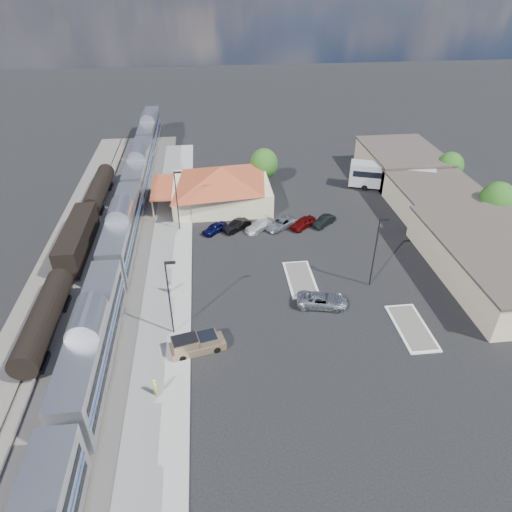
{
  "coord_description": "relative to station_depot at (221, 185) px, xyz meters",
  "views": [
    {
      "loc": [
        -6.44,
        -42.28,
        32.62
      ],
      "look_at": [
        -1.31,
        3.55,
        2.8
      ],
      "focal_mm": 32.0,
      "sensor_mm": 36.0,
      "label": 1
    }
  ],
  "objects": [
    {
      "name": "buildings_east",
      "position": [
        32.56,
        -9.72,
        -0.86
      ],
      "size": [
        14.4,
        51.4,
        4.8
      ],
      "color": "#C6B28C",
      "rests_on": "ground"
    },
    {
      "name": "tree_depot",
      "position": [
        7.56,
        6.0,
        0.89
      ],
      "size": [
        4.71,
        4.71,
        6.63
      ],
      "color": "#382314",
      "rests_on": "ground"
    },
    {
      "name": "parked_car_c",
      "position": [
        4.95,
        -9.25,
        -2.45
      ],
      "size": [
        4.84,
        4.37,
        1.35
      ],
      "primitive_type": "imported",
      "rotation": [
        0.0,
        0.0,
        -0.91
      ],
      "color": "white",
      "rests_on": "ground"
    },
    {
      "name": "passenger_train",
      "position": [
        -13.44,
        -12.68,
        -0.26
      ],
      "size": [
        3.0,
        104.0,
        5.55
      ],
      "color": "silver",
      "rests_on": "ground"
    },
    {
      "name": "parked_car_e",
      "position": [
        11.35,
        -9.25,
        -2.38
      ],
      "size": [
        4.57,
        4.13,
        1.51
      ],
      "primitive_type": "imported",
      "rotation": [
        0.0,
        0.0,
        -0.9
      ],
      "color": "maroon",
      "rests_on": "ground"
    },
    {
      "name": "traffic_island_south",
      "position": [
        8.56,
        -22.0,
        -3.03
      ],
      "size": [
        3.3,
        7.5,
        0.21
      ],
      "color": "silver",
      "rests_on": "ground"
    },
    {
      "name": "lamp_lot",
      "position": [
        16.66,
        -24.0,
        2.21
      ],
      "size": [
        1.08,
        0.25,
        9.0
      ],
      "color": "black",
      "rests_on": "ground"
    },
    {
      "name": "railbed",
      "position": [
        -16.44,
        -16.0,
        -3.07
      ],
      "size": [
        16.0,
        100.0,
        0.12
      ],
      "primitive_type": "cube",
      "color": "#4C4944",
      "rests_on": "ground"
    },
    {
      "name": "pickup_truck",
      "position": [
        -3.94,
        -32.78,
        -2.25
      ],
      "size": [
        5.69,
        3.15,
        1.86
      ],
      "rotation": [
        0.0,
        0.0,
        1.8
      ],
      "color": "tan",
      "rests_on": "ground"
    },
    {
      "name": "station_depot",
      "position": [
        0.0,
        0.0,
        0.0
      ],
      "size": [
        18.35,
        12.24,
        6.2
      ],
      "color": "#BDB28A",
      "rests_on": "ground"
    },
    {
      "name": "traffic_island_north",
      "position": [
        18.56,
        -32.0,
        -3.03
      ],
      "size": [
        3.3,
        7.5,
        0.21
      ],
      "color": "silver",
      "rests_on": "ground"
    },
    {
      "name": "parked_car_b",
      "position": [
        1.75,
        -8.95,
        -2.41
      ],
      "size": [
        4.43,
        3.9,
        1.45
      ],
      "primitive_type": "imported",
      "rotation": [
        0.0,
        0.0,
        -0.92
      ],
      "color": "black",
      "rests_on": "ground"
    },
    {
      "name": "platform",
      "position": [
        -7.44,
        -18.0,
        -3.04
      ],
      "size": [
        5.5,
        92.0,
        0.18
      ],
      "primitive_type": "cube",
      "color": "gray",
      "rests_on": "ground"
    },
    {
      "name": "person_b",
      "position": [
        -7.21,
        -23.1,
        -2.11
      ],
      "size": [
        0.65,
        0.83,
        1.69
      ],
      "primitive_type": "imported",
      "rotation": [
        0.0,
        0.0,
        -1.58
      ],
      "color": "silver",
      "rests_on": "platform"
    },
    {
      "name": "lamp_plat_n",
      "position": [
        -6.34,
        -8.0,
        2.21
      ],
      "size": [
        1.08,
        0.25,
        9.0
      ],
      "color": "black",
      "rests_on": "ground"
    },
    {
      "name": "coach_bus",
      "position": [
        28.56,
        2.09,
        -0.61
      ],
      "size": [
        13.83,
        7.34,
        4.37
      ],
      "rotation": [
        0.0,
        0.0,
        1.23
      ],
      "color": "silver",
      "rests_on": "ground"
    },
    {
      "name": "parked_car_f",
      "position": [
        14.55,
        -8.95,
        -2.45
      ],
      "size": [
        4.05,
        3.8,
        1.36
      ],
      "primitive_type": "imported",
      "rotation": [
        0.0,
        0.0,
        -0.85
      ],
      "color": "black",
      "rests_on": "ground"
    },
    {
      "name": "parked_car_d",
      "position": [
        8.15,
        -8.95,
        -2.42
      ],
      "size": [
        5.52,
        4.92,
        1.42
      ],
      "primitive_type": "imported",
      "rotation": [
        0.0,
        0.0,
        -0.94
      ],
      "color": "#9B9DA3",
      "rests_on": "ground"
    },
    {
      "name": "freight_cars",
      "position": [
        -19.44,
        -12.63,
        -1.21
      ],
      "size": [
        2.8,
        46.0,
        4.0
      ],
      "color": "black",
      "rests_on": "ground"
    },
    {
      "name": "lamp_plat_s",
      "position": [
        -6.34,
        -30.0,
        2.21
      ],
      "size": [
        1.08,
        0.25,
        9.0
      ],
      "color": "black",
      "rests_on": "ground"
    },
    {
      "name": "tree_east_c",
      "position": [
        38.56,
        2.0,
        0.63
      ],
      "size": [
        4.41,
        4.41,
        6.21
      ],
      "color": "#382314",
      "rests_on": "ground"
    },
    {
      "name": "parked_car_a",
      "position": [
        -1.45,
        -9.25,
        -2.46
      ],
      "size": [
        4.04,
        3.79,
        1.35
      ],
      "primitive_type": "imported",
      "rotation": [
        0.0,
        0.0,
        -0.86
      ],
      "color": "#0D0F43",
      "rests_on": "ground"
    },
    {
      "name": "tree_east_b",
      "position": [
        38.56,
        -12.0,
        1.09
      ],
      "size": [
        4.94,
        4.94,
        6.96
      ],
      "color": "#382314",
      "rests_on": "ground"
    },
    {
      "name": "person_a",
      "position": [
        -7.63,
        -37.99,
        -2.04
      ],
      "size": [
        0.51,
        0.71,
        1.82
      ],
      "primitive_type": "imported",
      "rotation": [
        0.0,
        0.0,
        1.68
      ],
      "color": "#D4DE45",
      "rests_on": "platform"
    },
    {
      "name": "suv",
      "position": [
        9.96,
        -27.25,
        -2.34
      ],
      "size": [
        6.1,
        3.73,
        1.58
      ],
      "primitive_type": "imported",
      "rotation": [
        0.0,
        0.0,
        1.36
      ],
      "color": "#AFB2B7",
      "rests_on": "ground"
    },
    {
      "name": "ground",
      "position": [
        4.56,
        -24.0,
        -3.13
      ],
      "size": [
        280.0,
        280.0,
        0.0
      ],
      "primitive_type": "plane",
      "color": "black",
      "rests_on": "ground"
    }
  ]
}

